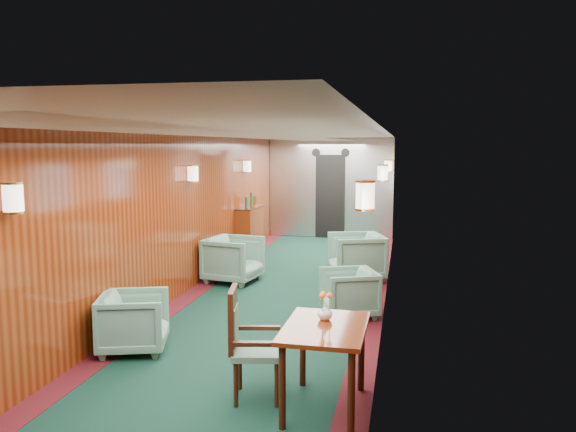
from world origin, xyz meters
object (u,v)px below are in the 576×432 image
Objects in this scene: armchair_left_far at (234,259)px; armchair_right_near at (349,293)px; credenza at (250,230)px; armchair_left_near at (134,322)px; armchair_right_far at (356,256)px; side_chair at (247,339)px; dining_table at (325,339)px.

armchair_left_far is 1.20× the size of armchair_right_near.
credenza reaches higher than armchair_left_near.
armchair_right_near is at bearing -116.35° from armchair_left_far.
armchair_right_far is (1.95, 0.57, 0.01)m from armchair_left_far.
credenza is 1.79× the size of armchair_left_near.
credenza is 1.54× the size of armchair_left_far.
side_chair reaches higher than armchair_right_near.
armchair_left_near is 0.86× the size of armchair_left_far.
armchair_right_near is at bearing 92.15° from dining_table.
side_chair is at bearing -151.47° from armchair_left_far.
dining_table is 2.42m from armchair_left_near.
dining_table is at bearing -17.00° from armchair_right_far.
dining_table is 2.66m from armchair_right_near.
credenza reaches higher than armchair_left_far.
credenza is at bearing 18.92° from armchair_left_far.
side_chair is at bearing -35.34° from armchair_right_near.
dining_table is at bearing -69.19° from credenza.
armchair_left_near is at bearing 158.34° from dining_table.
credenza reaches higher than armchair_right_near.
armchair_left_near is (-1.52, 0.86, -0.22)m from side_chair.
credenza is 2.90m from armchair_right_far.
armchair_right_far is at bearing -46.41° from armchair_left_near.
armchair_right_far reaches higher than armchair_left_far.
side_chair is 1.45× the size of armchair_right_near.
side_chair reaches higher than armchair_left_far.
dining_table is at bearing -20.11° from armchair_right_near.
armchair_left_far is (-1.37, 4.06, -0.16)m from side_chair.
side_chair reaches higher than armchair_left_near.
armchair_right_near is (2.39, -3.79, -0.19)m from credenza.
armchair_left_near is at bearing 139.40° from side_chair.
armchair_left_far is at bearing -92.25° from armchair_right_far.
armchair_left_far is at bearing 117.74° from dining_table.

